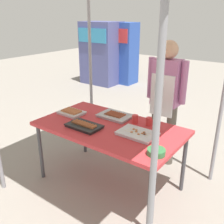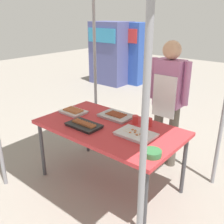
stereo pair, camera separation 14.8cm
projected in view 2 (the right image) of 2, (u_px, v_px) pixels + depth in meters
name	position (u px, v px, depth m)	size (l,w,h in m)	color
ground_plane	(109.00, 183.00, 3.10)	(18.00, 18.00, 0.00)	gray
stall_table	(109.00, 130.00, 2.85)	(1.60, 0.90, 0.75)	#C63338
tray_grilled_sausages	(73.00, 111.00, 3.18)	(0.31, 0.23, 0.06)	silver
tray_meat_skewers	(136.00, 134.00, 2.60)	(0.39, 0.27, 0.04)	silver
tray_pork_links	(116.00, 116.00, 3.06)	(0.39, 0.27, 0.05)	#ADADB2
tray_spring_rolls	(84.00, 125.00, 2.81)	(0.38, 0.23, 0.05)	black
condiment_bowl	(152.00, 153.00, 2.23)	(0.16, 0.16, 0.05)	#33723F
drink_cup_near_edge	(135.00, 120.00, 2.87)	(0.07, 0.07, 0.10)	red
drink_cup_by_wok	(149.00, 122.00, 2.82)	(0.07, 0.07, 0.09)	red
vendor_woman	(168.00, 95.00, 3.20)	(0.52, 0.23, 1.62)	#595147
neighbor_stall_left	(129.00, 53.00, 7.31)	(1.01, 0.57, 1.67)	#2D51B2
neighbor_stall_right	(111.00, 53.00, 7.22)	(1.03, 0.78, 1.69)	#4C518C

